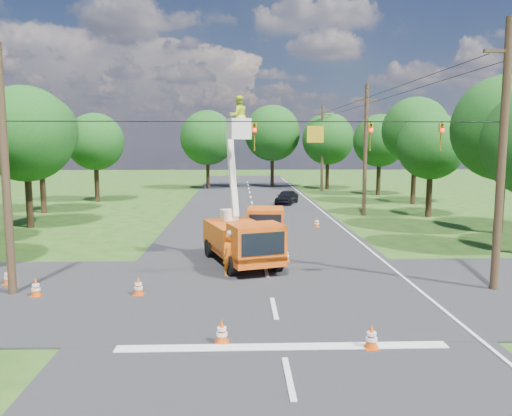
{
  "coord_description": "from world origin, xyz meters",
  "views": [
    {
      "loc": [
        -1.14,
        -16.07,
        5.51
      ],
      "look_at": [
        -0.4,
        6.43,
        2.6
      ],
      "focal_mm": 35.0,
      "sensor_mm": 36.0,
      "label": 1
    }
  ],
  "objects_px": {
    "second_truck": "(266,222)",
    "traffic_cone_5": "(8,276)",
    "traffic_cone_1": "(371,337)",
    "tree_left_e": "(40,131)",
    "tree_right_e": "(380,141)",
    "bucket_truck": "(242,229)",
    "tree_left_d": "(25,134)",
    "tree_far_b": "(272,133)",
    "pole_left": "(5,172)",
    "tree_left_f": "(95,142)",
    "traffic_cone_0": "(222,332)",
    "tree_far_c": "(328,139)",
    "distant_car": "(287,197)",
    "tree_right_c": "(431,146)",
    "ground_worker": "(230,255)",
    "tree_right_b": "(505,128)",
    "traffic_cone_3": "(138,286)",
    "tree_right_d": "(416,131)",
    "traffic_cone_2": "(286,255)",
    "pole_right_mid": "(365,149)",
    "pole_right_far": "(322,147)",
    "tree_far_a": "(207,138)",
    "pole_right_near": "(502,155)",
    "traffic_cone_4": "(36,287)"
  },
  "relations": [
    {
      "from": "traffic_cone_0",
      "to": "tree_far_c",
      "type": "relative_size",
      "value": 0.08
    },
    {
      "from": "bucket_truck",
      "to": "tree_right_c",
      "type": "relative_size",
      "value": 0.98
    },
    {
      "from": "pole_right_far",
      "to": "tree_left_f",
      "type": "bearing_deg",
      "value": -156.77
    },
    {
      "from": "bucket_truck",
      "to": "traffic_cone_2",
      "type": "height_order",
      "value": "bucket_truck"
    },
    {
      "from": "tree_left_e",
      "to": "tree_right_c",
      "type": "bearing_deg",
      "value": -5.71
    },
    {
      "from": "second_truck",
      "to": "traffic_cone_5",
      "type": "xyz_separation_m",
      "value": [
        -10.6,
        -9.06,
        -0.69
      ]
    },
    {
      "from": "traffic_cone_0",
      "to": "tree_right_c",
      "type": "relative_size",
      "value": 0.09
    },
    {
      "from": "pole_left",
      "to": "pole_right_mid",
      "type": "bearing_deg",
      "value": 48.01
    },
    {
      "from": "tree_far_b",
      "to": "ground_worker",
      "type": "bearing_deg",
      "value": -96.09
    },
    {
      "from": "tree_left_e",
      "to": "tree_right_b",
      "type": "xyz_separation_m",
      "value": [
        31.8,
        -10.0,
        -0.06
      ]
    },
    {
      "from": "traffic_cone_0",
      "to": "tree_right_b",
      "type": "relative_size",
      "value": 0.07
    },
    {
      "from": "tree_left_d",
      "to": "tree_far_b",
      "type": "xyz_separation_m",
      "value": [
        18.0,
        30.0,
        0.68
      ]
    },
    {
      "from": "traffic_cone_3",
      "to": "pole_right_mid",
      "type": "bearing_deg",
      "value": 56.68
    },
    {
      "from": "distant_car",
      "to": "pole_left",
      "type": "xyz_separation_m",
      "value": [
        -12.69,
        -27.29,
        3.85
      ]
    },
    {
      "from": "traffic_cone_5",
      "to": "pole_right_near",
      "type": "bearing_deg",
      "value": -3.93
    },
    {
      "from": "traffic_cone_1",
      "to": "tree_left_e",
      "type": "xyz_separation_m",
      "value": [
        -19.19,
        27.33,
        6.13
      ]
    },
    {
      "from": "traffic_cone_0",
      "to": "traffic_cone_4",
      "type": "bearing_deg",
      "value": 146.79
    },
    {
      "from": "traffic_cone_1",
      "to": "pole_left",
      "type": "relative_size",
      "value": 0.08
    },
    {
      "from": "tree_far_c",
      "to": "tree_far_a",
      "type": "bearing_deg",
      "value": 176.05
    },
    {
      "from": "pole_right_far",
      "to": "pole_left",
      "type": "xyz_separation_m",
      "value": [
        -18.0,
        -40.0,
        -0.61
      ]
    },
    {
      "from": "tree_far_c",
      "to": "tree_right_d",
      "type": "bearing_deg",
      "value": -70.54
    },
    {
      "from": "traffic_cone_1",
      "to": "tree_right_c",
      "type": "distance_m",
      "value": 27.08
    },
    {
      "from": "distant_car",
      "to": "tree_left_f",
      "type": "height_order",
      "value": "tree_left_f"
    },
    {
      "from": "ground_worker",
      "to": "tree_right_e",
      "type": "bearing_deg",
      "value": 40.08
    },
    {
      "from": "tree_left_e",
      "to": "traffic_cone_2",
      "type": "bearing_deg",
      "value": -44.17
    },
    {
      "from": "traffic_cone_1",
      "to": "traffic_cone_4",
      "type": "xyz_separation_m",
      "value": [
        -10.91,
        4.99,
        0.0
      ]
    },
    {
      "from": "distant_car",
      "to": "tree_right_c",
      "type": "xyz_separation_m",
      "value": [
        10.01,
        -8.29,
        4.66
      ]
    },
    {
      "from": "pole_left",
      "to": "tree_left_f",
      "type": "distance_m",
      "value": 30.49
    },
    {
      "from": "traffic_cone_5",
      "to": "pole_left",
      "type": "xyz_separation_m",
      "value": [
        0.74,
        -1.29,
        4.14
      ]
    },
    {
      "from": "bucket_truck",
      "to": "traffic_cone_0",
      "type": "xyz_separation_m",
      "value": [
        -0.61,
        -9.08,
        -1.29
      ]
    },
    {
      "from": "traffic_cone_0",
      "to": "second_truck",
      "type": "bearing_deg",
      "value": 82.49
    },
    {
      "from": "pole_left",
      "to": "tree_right_d",
      "type": "height_order",
      "value": "tree_right_d"
    },
    {
      "from": "traffic_cone_4",
      "to": "traffic_cone_3",
      "type": "bearing_deg",
      "value": 0.64
    },
    {
      "from": "bucket_truck",
      "to": "distant_car",
      "type": "bearing_deg",
      "value": 61.86
    },
    {
      "from": "ground_worker",
      "to": "traffic_cone_0",
      "type": "relative_size",
      "value": 2.54
    },
    {
      "from": "ground_worker",
      "to": "traffic_cone_1",
      "type": "xyz_separation_m",
      "value": [
        3.95,
        -7.63,
        -0.54
      ]
    },
    {
      "from": "pole_right_mid",
      "to": "pole_right_far",
      "type": "distance_m",
      "value": 20.0
    },
    {
      "from": "tree_far_c",
      "to": "traffic_cone_3",
      "type": "bearing_deg",
      "value": -108.73
    },
    {
      "from": "tree_right_c",
      "to": "bucket_truck",
      "type": "bearing_deg",
      "value": -133.97
    },
    {
      "from": "tree_left_d",
      "to": "tree_left_f",
      "type": "height_order",
      "value": "tree_left_d"
    },
    {
      "from": "traffic_cone_2",
      "to": "pole_right_mid",
      "type": "distance_m",
      "value": 17.68
    },
    {
      "from": "tree_left_d",
      "to": "tree_right_e",
      "type": "xyz_separation_m",
      "value": [
        28.8,
        20.0,
        -0.31
      ]
    },
    {
      "from": "ground_worker",
      "to": "pole_left",
      "type": "xyz_separation_m",
      "value": [
        -7.94,
        -2.3,
        3.6
      ]
    },
    {
      "from": "traffic_cone_3",
      "to": "tree_right_d",
      "type": "height_order",
      "value": "tree_right_d"
    },
    {
      "from": "tree_right_e",
      "to": "bucket_truck",
      "type": "bearing_deg",
      "value": -115.75
    },
    {
      "from": "traffic_cone_3",
      "to": "tree_far_b",
      "type": "bearing_deg",
      "value": 80.18
    },
    {
      "from": "tree_left_d",
      "to": "second_truck",
      "type": "bearing_deg",
      "value": -16.85
    },
    {
      "from": "distant_car",
      "to": "tree_far_b",
      "type": "bearing_deg",
      "value": 111.17
    },
    {
      "from": "traffic_cone_3",
      "to": "tree_far_a",
      "type": "relative_size",
      "value": 0.07
    },
    {
      "from": "pole_right_near",
      "to": "tree_right_b",
      "type": "relative_size",
      "value": 1.04
    }
  ]
}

